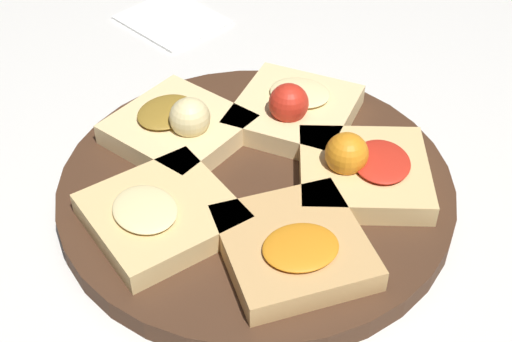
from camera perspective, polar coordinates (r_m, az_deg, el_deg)
name	(u,v)px	position (r m, az deg, el deg)	size (l,w,h in m)	color
ground_plane	(256,196)	(0.77, 0.00, -2.01)	(3.00, 3.00, 0.00)	silver
serving_board	(256,188)	(0.76, 0.00, -1.36)	(0.42, 0.42, 0.02)	#422819
focaccia_slice_0	(294,247)	(0.67, 3.08, -6.06)	(0.18, 0.18, 0.03)	tan
focaccia_slice_1	(362,169)	(0.74, 8.48, 0.15)	(0.18, 0.18, 0.06)	#DBB775
focaccia_slice_2	(294,109)	(0.82, 3.03, 4.96)	(0.16, 0.16, 0.06)	#E5C689
focaccia_slice_3	(178,127)	(0.80, -6.25, 3.52)	(0.13, 0.13, 0.06)	#E5C689
focaccia_slice_4	(160,214)	(0.70, -7.66, -3.42)	(0.16, 0.16, 0.03)	#DBB775
napkin_stack	(172,19)	(1.08, -6.74, 12.01)	(0.14, 0.12, 0.01)	white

